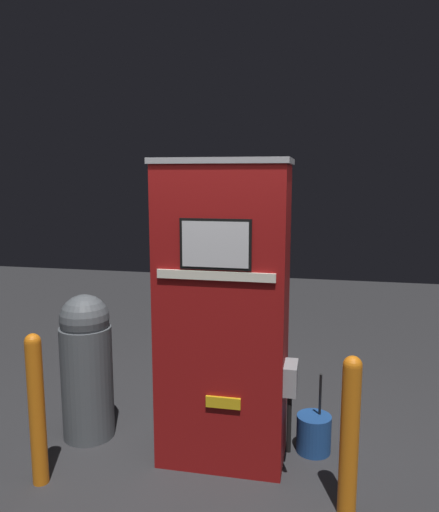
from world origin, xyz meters
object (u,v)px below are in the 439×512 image
(gas_pump, at_px, (223,314))
(squeegee_bucket, at_px, (314,433))
(safety_bollard, at_px, (350,433))
(trash_bin, at_px, (87,365))
(safety_bollard_far, at_px, (37,407))

(gas_pump, height_order, squeegee_bucket, gas_pump)
(gas_pump, xyz_separation_m, safety_bollard, (0.88, -0.46, -0.57))
(gas_pump, relative_size, squeegee_bucket, 3.43)
(gas_pump, bearing_deg, safety_bollard, -27.66)
(gas_pump, relative_size, trash_bin, 1.88)
(trash_bin, height_order, squeegee_bucket, trash_bin)
(safety_bollard, bearing_deg, safety_bollard_far, -176.89)
(squeegee_bucket, bearing_deg, trash_bin, -175.91)
(safety_bollard, distance_m, safety_bollard_far, 2.04)
(trash_bin, relative_size, safety_bollard_far, 1.10)
(safety_bollard_far, bearing_deg, safety_bollard, 3.11)
(gas_pump, distance_m, safety_bollard, 1.14)
(trash_bin, bearing_deg, squeegee_bucket, 4.09)
(gas_pump, xyz_separation_m, trash_bin, (-1.13, 0.08, -0.50))
(gas_pump, relative_size, safety_bollard, 2.15)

